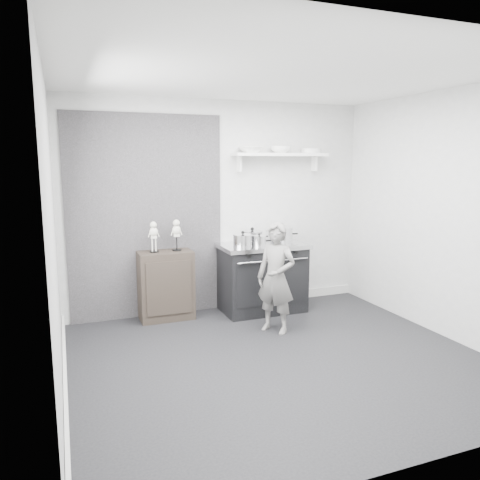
{
  "coord_description": "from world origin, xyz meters",
  "views": [
    {
      "loc": [
        -1.93,
        -3.94,
        1.94
      ],
      "look_at": [
        -0.04,
        0.95,
        1.05
      ],
      "focal_mm": 35.0,
      "sensor_mm": 36.0,
      "label": 1
    }
  ],
  "objects": [
    {
      "name": "room_shell",
      "position": [
        -0.09,
        0.15,
        1.64
      ],
      "size": [
        4.02,
        3.62,
        2.71
      ],
      "color": "#B0B0AE",
      "rests_on": "ground"
    },
    {
      "name": "skeleton_full",
      "position": [
        -0.9,
        1.61,
        1.06
      ],
      "size": [
        0.12,
        0.08,
        0.43
      ],
      "primitive_type": null,
      "color": "beige",
      "rests_on": "side_cabinet"
    },
    {
      "name": "pot_front_center",
      "position": [
        0.37,
        1.35,
        0.95
      ],
      "size": [
        0.26,
        0.17,
        0.16
      ],
      "color": "silver",
      "rests_on": "stove"
    },
    {
      "name": "bowl_large",
      "position": [
        0.38,
        1.67,
        2.08
      ],
      "size": [
        0.3,
        0.3,
        0.07
      ],
      "primitive_type": "imported",
      "color": "white",
      "rests_on": "wall_shelf"
    },
    {
      "name": "skeleton_torso",
      "position": [
        -0.62,
        1.61,
        1.07
      ],
      "size": [
        0.12,
        0.08,
        0.44
      ],
      "primitive_type": null,
      "color": "beige",
      "rests_on": "side_cabinet"
    },
    {
      "name": "wall_shelf",
      "position": [
        0.8,
        1.68,
        2.01
      ],
      "size": [
        1.3,
        0.26,
        0.24
      ],
      "color": "white",
      "rests_on": "room_shell"
    },
    {
      "name": "pot_back_left",
      "position": [
        0.38,
        1.61,
        0.97
      ],
      "size": [
        0.36,
        0.27,
        0.2
      ],
      "color": "silver",
      "rests_on": "stove"
    },
    {
      "name": "side_cabinet",
      "position": [
        -0.77,
        1.61,
        0.42
      ],
      "size": [
        0.65,
        0.38,
        0.85
      ],
      "primitive_type": "cube",
      "color": "black",
      "rests_on": "ground"
    },
    {
      "name": "ground",
      "position": [
        0.0,
        0.0,
        0.0
      ],
      "size": [
        4.0,
        4.0,
        0.0
      ],
      "primitive_type": "plane",
      "color": "black",
      "rests_on": "ground"
    },
    {
      "name": "pot_back_right",
      "position": [
        0.77,
        1.55,
        0.99
      ],
      "size": [
        0.4,
        0.31,
        0.25
      ],
      "color": "silver",
      "rests_on": "stove"
    },
    {
      "name": "pot_front_left",
      "position": [
        0.16,
        1.39,
        0.96
      ],
      "size": [
        0.33,
        0.25,
        0.19
      ],
      "color": "silver",
      "rests_on": "stove"
    },
    {
      "name": "stove",
      "position": [
        0.47,
        1.48,
        0.45
      ],
      "size": [
        1.11,
        0.69,
        0.89
      ],
      "color": "black",
      "rests_on": "ground"
    },
    {
      "name": "child",
      "position": [
        0.3,
        0.71,
        0.63
      ],
      "size": [
        0.52,
        0.55,
        1.26
      ],
      "primitive_type": "imported",
      "rotation": [
        0.0,
        0.0,
        -0.91
      ],
      "color": "slate",
      "rests_on": "ground"
    },
    {
      "name": "plate_stack",
      "position": [
        1.25,
        1.67,
        2.07
      ],
      "size": [
        0.27,
        0.27,
        0.06
      ],
      "primitive_type": "cylinder",
      "color": "silver",
      "rests_on": "wall_shelf"
    },
    {
      "name": "bowl_small",
      "position": [
        0.8,
        1.67,
        2.08
      ],
      "size": [
        0.27,
        0.27,
        0.08
      ],
      "primitive_type": "imported",
      "color": "white",
      "rests_on": "wall_shelf"
    }
  ]
}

